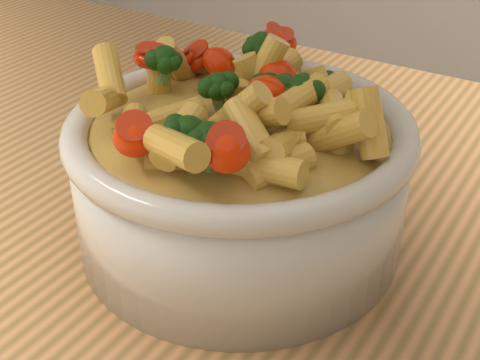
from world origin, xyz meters
The scene contains 3 objects.
table centered at (0.00, 0.00, 0.80)m, with size 1.20×0.80×0.90m.
serving_bowl centered at (0.11, 0.02, 0.95)m, with size 0.23×0.23×0.10m.
pasta_salad centered at (0.11, 0.02, 1.01)m, with size 0.19×0.19×0.04m.
Camera 1 is at (0.32, -0.31, 1.19)m, focal length 50.00 mm.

